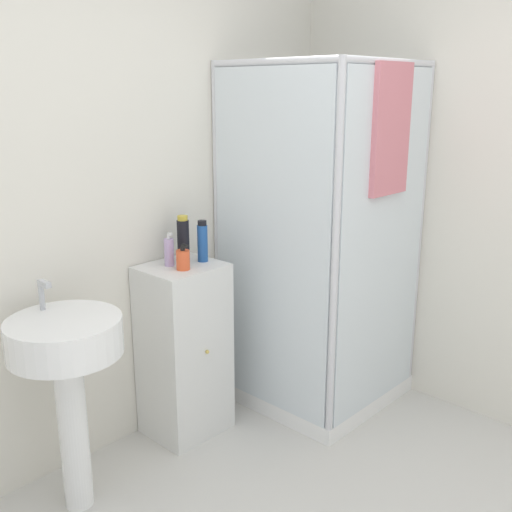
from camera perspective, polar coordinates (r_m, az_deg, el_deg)
wall_back at (r=2.80m, az=-17.34°, el=4.69°), size 6.40×0.06×2.50m
shower_enclosure at (r=3.40m, az=6.23°, el=-5.51°), size 0.83×0.86×1.89m
vanity_cabinet at (r=3.13m, az=-6.85°, el=-8.88°), size 0.39×0.35×0.91m
sink at (r=2.59m, az=-17.57°, el=-9.48°), size 0.46×0.46×0.99m
soap_dispenser at (r=2.89m, az=-6.97°, el=-0.33°), size 0.07×0.07×0.13m
shampoo_bottle_tall_black at (r=3.01m, az=-6.95°, el=1.57°), size 0.06×0.06×0.24m
shampoo_bottle_blue at (r=3.01m, az=-5.12°, el=1.37°), size 0.05×0.05×0.21m
lotion_bottle_white at (r=2.96m, az=-8.28°, el=0.39°), size 0.05×0.05×0.17m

